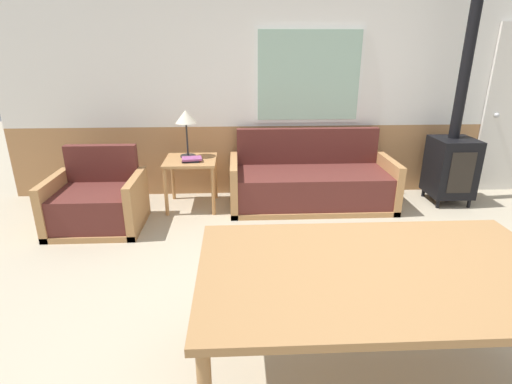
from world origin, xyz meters
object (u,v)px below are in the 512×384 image
dining_table (380,277)px  wood_stove (453,153)px  table_lamp (186,120)px  couch (311,184)px  armchair (97,204)px  side_table (191,167)px

dining_table → wood_stove: bearing=56.1°
dining_table → table_lamp: bearing=115.0°
couch → armchair: (-2.29, -0.50, -0.01)m
side_table → couch: bearing=-0.8°
armchair → dining_table: bearing=-48.4°
couch → dining_table: couch is taller
wood_stove → armchair: bearing=-172.4°
dining_table → armchair: bearing=135.3°
wood_stove → side_table: bearing=-179.8°
table_lamp → armchair: bearing=-144.9°
couch → dining_table: size_ratio=1.01×
side_table → dining_table: bearing=-64.8°
table_lamp → wood_stove: bearing=-1.7°
table_lamp → side_table: bearing=-69.7°
armchair → wood_stove: wood_stove is taller
side_table → dining_table: size_ratio=0.31×
couch → side_table: couch is taller
armchair → side_table: size_ratio=1.57×
armchair → table_lamp: (0.87, 0.61, 0.75)m
couch → table_lamp: size_ratio=3.49×
couch → armchair: size_ratio=2.07×
couch → side_table: bearing=179.2°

